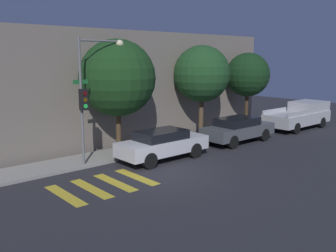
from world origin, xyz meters
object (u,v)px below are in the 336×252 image
Objects in this scene: traffic_light_pole at (92,85)px; sedan_middle at (238,129)px; tree_near_corner at (117,78)px; tree_midblock at (202,74)px; pickup_truck at (300,115)px; tree_far_end at (248,75)px; sedan_near_corner at (163,144)px.

traffic_light_pole is 9.16m from sedan_middle.
traffic_light_pole is at bearing -155.01° from tree_near_corner.
tree_midblock is (-0.78, 2.18, 3.07)m from sedan_middle.
pickup_truck is 0.95× the size of tree_near_corner.
pickup_truck reaches higher than sedan_middle.
pickup_truck is 0.98× the size of tree_midblock.
tree_far_end is (12.21, 0.91, 0.05)m from traffic_light_pole.
pickup_truck is 13.88m from tree_near_corner.
traffic_light_pole is at bearing -173.40° from tree_midblock.
traffic_light_pole is 1.11× the size of tree_far_end.
sedan_near_corner is 0.84× the size of pickup_truck.
sedan_near_corner is 0.98× the size of sedan_middle.
tree_far_end is at bearing 0.00° from tree_midblock.
tree_midblock is at bearing 163.83° from pickup_truck.
tree_near_corner is (-6.67, 2.18, 3.04)m from sedan_middle.
tree_midblock reaches higher than pickup_truck.
sedan_middle is at bearing 180.00° from pickup_truck.
tree_far_end reaches higher than sedan_middle.
sedan_middle is (5.65, 0.00, 0.00)m from sedan_near_corner.
traffic_light_pole is at bearing -175.76° from tree_far_end.
tree_midblock is (4.87, 2.18, 3.07)m from sedan_near_corner.
tree_near_corner reaches higher than pickup_truck.
sedan_middle is 0.81× the size of tree_near_corner.
tree_near_corner is at bearing 24.99° from traffic_light_pole.
tree_far_end is at bearing 4.24° from traffic_light_pole.
tree_near_corner reaches higher than tree_far_end.
traffic_light_pole reaches higher than tree_midblock.
sedan_near_corner is 5.65m from sedan_middle.
tree_midblock is at bearing 24.09° from sedan_near_corner.
sedan_middle is 0.84× the size of tree_midblock.
pickup_truck is at bearing 0.00° from sedan_near_corner.
traffic_light_pole is 1.25× the size of sedan_near_corner.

